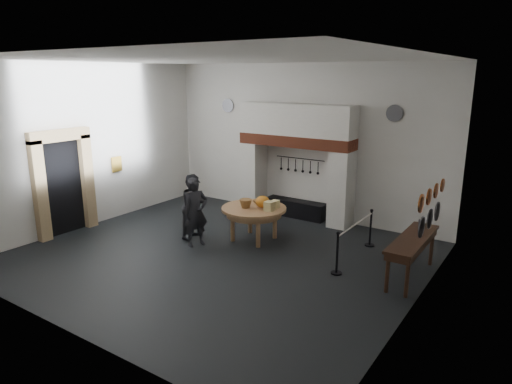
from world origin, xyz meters
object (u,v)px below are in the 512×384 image
Objects in this scene: barrier_post_near at (337,254)px; side_table at (413,239)px; iron_range at (296,208)px; visitor_near at (196,212)px; visitor_far at (194,206)px; work_table at (254,209)px; barrier_post_far at (370,229)px.

side_table is at bearing 26.52° from barrier_post_near.
barrier_post_near is (-1.37, -0.68, -0.42)m from side_table.
iron_range is 1.10× the size of visitor_near.
visitor_far reaches higher than barrier_post_near.
work_table is 4.03m from side_table.
visitor_near is at bearing -139.33° from visitor_far.
side_table and barrier_post_near have the same top height.
visitor_near is at bearing -130.99° from work_table.
work_table is 1.85× the size of barrier_post_near.
iron_range is 4.80m from side_table.
visitor_near is 1.02× the size of visitor_far.
barrier_post_far is at bearing 136.05° from side_table.
visitor_near is at bearing -168.00° from side_table.
visitor_far reaches higher than iron_range.
barrier_post_near is (4.04, -0.02, -0.40)m from visitor_far.
side_table is at bearing -87.33° from visitor_far.
visitor_near reaches higher than work_table.
side_table is at bearing -43.95° from barrier_post_far.
visitor_far is at bearing -173.00° from side_table.
side_table is (4.02, -0.06, 0.03)m from work_table.
visitor_near is 1.93× the size of barrier_post_far.
work_table is at bearing -16.74° from visitor_near.
visitor_far is at bearing 69.25° from visitor_near.
visitor_far is (-1.30, -3.08, 0.60)m from iron_range.
work_table is at bearing 164.35° from barrier_post_near.
work_table is at bearing -154.71° from barrier_post_far.
barrier_post_near reaches higher than iron_range.
visitor_near is at bearing -174.02° from barrier_post_near.
iron_range is 2.11× the size of barrier_post_far.
visitor_near is 3.68m from barrier_post_near.
iron_range is 2.43m from work_table.
work_table is 1.56m from visitor_far.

